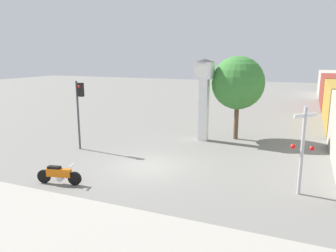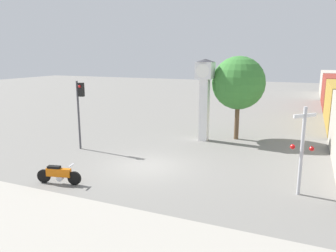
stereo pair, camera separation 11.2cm
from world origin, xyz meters
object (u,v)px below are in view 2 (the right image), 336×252
object	(u,v)px
clock_tower	(205,88)
railroad_crossing_signal	(302,148)
motorcycle	(59,174)
street_tree	(239,83)
traffic_light	(80,103)

from	to	relation	value
clock_tower	railroad_crossing_signal	world-z (taller)	clock_tower
motorcycle	street_tree	size ratio (longest dim) A/B	0.37
motorcycle	railroad_crossing_signal	xyz separation A→B (m)	(9.78, 2.98, 1.55)
motorcycle	clock_tower	xyz separation A→B (m)	(3.60, 9.87, 3.09)
traffic_light	street_tree	world-z (taller)	street_tree
clock_tower	motorcycle	bearing A→B (deg)	-110.02
traffic_light	railroad_crossing_signal	world-z (taller)	traffic_light
motorcycle	traffic_light	distance (m)	6.03
motorcycle	traffic_light	world-z (taller)	traffic_light
clock_tower	railroad_crossing_signal	bearing A→B (deg)	-48.15
motorcycle	street_tree	distance (m)	12.83
motorcycle	clock_tower	world-z (taller)	clock_tower
traffic_light	railroad_crossing_signal	xyz separation A→B (m)	(12.31, -1.94, -0.85)
clock_tower	street_tree	xyz separation A→B (m)	(1.94, 1.20, 0.26)
traffic_light	railroad_crossing_signal	distance (m)	12.49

